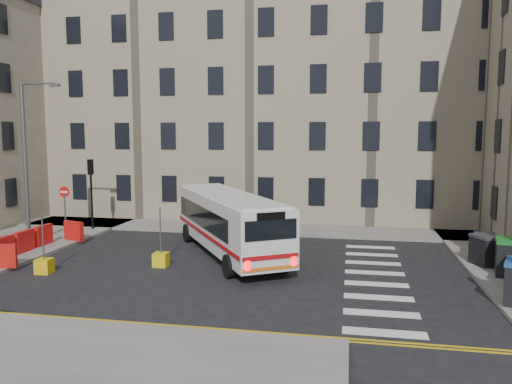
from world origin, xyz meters
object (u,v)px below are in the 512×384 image
(streetlamp, at_px, (25,162))
(wheelie_bin_c, at_px, (511,257))
(bollard_yellow, at_px, (161,260))
(wheelie_bin_e, at_px, (484,246))
(bollard_chevron, at_px, (44,266))
(bus, at_px, (228,220))
(wheelie_bin_d, at_px, (487,250))

(streetlamp, height_order, wheelie_bin_c, streetlamp)
(bollard_yellow, bearing_deg, streetlamp, 164.00)
(wheelie_bin_e, height_order, bollard_chevron, wheelie_bin_e)
(bus, height_order, bollard_chevron, bus)
(wheelie_bin_c, relative_size, bollard_yellow, 2.54)
(wheelie_bin_e, relative_size, bollard_chevron, 2.01)
(wheelie_bin_d, xyz_separation_m, bollard_yellow, (-13.75, -2.32, -0.50))
(streetlamp, bearing_deg, wheelie_bin_c, -3.86)
(wheelie_bin_d, distance_m, bollard_yellow, 13.95)
(wheelie_bin_d, bearing_deg, bollard_chevron, 170.43)
(bus, xyz_separation_m, wheelie_bin_c, (11.91, -1.84, -0.77))
(bollard_chevron, bearing_deg, streetlamp, 130.87)
(wheelie_bin_d, bearing_deg, wheelie_bin_e, 58.36)
(bus, relative_size, wheelie_bin_e, 8.41)
(wheelie_bin_d, height_order, bollard_yellow, wheelie_bin_d)
(bus, xyz_separation_m, wheelie_bin_d, (11.40, -0.31, -0.85))
(streetlamp, relative_size, bollard_chevron, 13.57)
(bollard_yellow, bearing_deg, wheelie_bin_d, 9.57)
(wheelie_bin_c, distance_m, bollard_chevron, 18.78)
(wheelie_bin_d, xyz_separation_m, bollard_chevron, (-18.07, -4.23, -0.50))
(bus, distance_m, wheelie_bin_c, 12.07)
(streetlamp, bearing_deg, bollard_chevron, -49.13)
(bus, height_order, wheelie_bin_e, bus)
(bollard_chevron, bearing_deg, bollard_yellow, 23.93)
(bollard_yellow, bearing_deg, wheelie_bin_c, 3.14)
(wheelie_bin_c, xyz_separation_m, bollard_yellow, (-14.26, -0.78, -0.58))
(wheelie_bin_e, xyz_separation_m, bollard_chevron, (-18.24, -5.32, -0.42))
(streetlamp, height_order, bollard_chevron, streetlamp)
(bollard_chevron, bearing_deg, wheelie_bin_c, 8.27)
(streetlamp, xyz_separation_m, bollard_chevron, (3.63, -4.20, -4.04))
(wheelie_bin_d, distance_m, bollard_chevron, 18.57)
(bollard_yellow, bearing_deg, wheelie_bin_e, 13.72)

